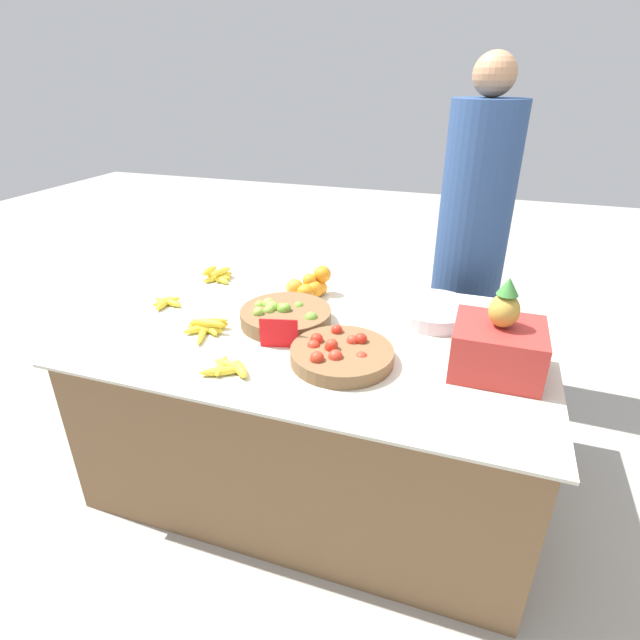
% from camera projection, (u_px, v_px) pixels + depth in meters
% --- Properties ---
extents(ground_plane, '(12.00, 12.00, 0.00)m').
position_uv_depth(ground_plane, '(320.00, 465.00, 2.33)').
color(ground_plane, '#A39E93').
extents(market_table, '(1.79, 1.14, 0.71)m').
position_uv_depth(market_table, '(320.00, 403.00, 2.17)').
color(market_table, brown).
rests_on(market_table, ground_plane).
extents(lime_bowl, '(0.38, 0.38, 0.09)m').
position_uv_depth(lime_bowl, '(285.00, 316.00, 2.06)').
color(lime_bowl, brown).
rests_on(lime_bowl, market_table).
extents(tomato_basket, '(0.37, 0.37, 0.09)m').
position_uv_depth(tomato_basket, '(341.00, 354.00, 1.79)').
color(tomato_basket, brown).
rests_on(tomato_basket, market_table).
extents(orange_pile, '(0.20, 0.18, 0.14)m').
position_uv_depth(orange_pile, '(311.00, 286.00, 2.30)').
color(orange_pile, orange).
rests_on(orange_pile, market_table).
extents(metal_bowl, '(0.35, 0.35, 0.06)m').
position_uv_depth(metal_bowl, '(434.00, 311.00, 2.11)').
color(metal_bowl, '#B7B7BF').
rests_on(metal_bowl, market_table).
extents(price_sign, '(0.14, 0.04, 0.12)m').
position_uv_depth(price_sign, '(279.00, 333.00, 1.87)').
color(price_sign, red).
rests_on(price_sign, market_table).
extents(produce_crate, '(0.30, 0.27, 0.35)m').
position_uv_depth(produce_crate, '(498.00, 345.00, 1.70)').
color(produce_crate, '#B22D28').
rests_on(produce_crate, market_table).
extents(banana_bunch_front_right, '(0.16, 0.20, 0.06)m').
position_uv_depth(banana_bunch_front_right, '(207.00, 327.00, 1.99)').
color(banana_bunch_front_right, yellow).
rests_on(banana_bunch_front_right, market_table).
extents(banana_bunch_middle_left, '(0.15, 0.16, 0.06)m').
position_uv_depth(banana_bunch_middle_left, '(218.00, 275.00, 2.48)').
color(banana_bunch_middle_left, yellow).
rests_on(banana_bunch_middle_left, market_table).
extents(banana_bunch_front_center, '(0.16, 0.15, 0.03)m').
position_uv_depth(banana_bunch_front_center, '(167.00, 302.00, 2.22)').
color(banana_bunch_front_center, yellow).
rests_on(banana_bunch_front_center, market_table).
extents(banana_bunch_middle_right, '(0.18, 0.15, 0.04)m').
position_uv_depth(banana_bunch_middle_right, '(228.00, 368.00, 1.73)').
color(banana_bunch_middle_right, yellow).
rests_on(banana_bunch_middle_right, market_table).
extents(vendor_person, '(0.36, 0.36, 1.73)m').
position_uv_depth(vendor_person, '(470.00, 252.00, 2.61)').
color(vendor_person, navy).
rests_on(vendor_person, ground_plane).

